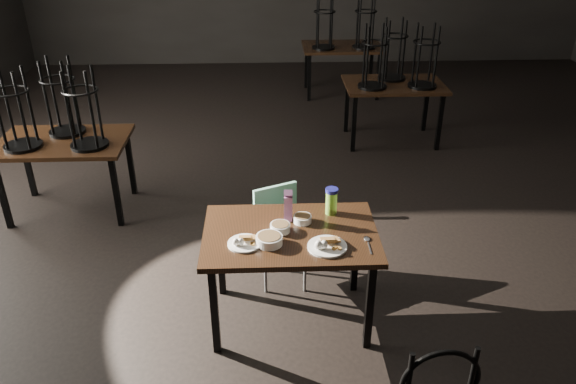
{
  "coord_description": "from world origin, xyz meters",
  "views": [
    {
      "loc": [
        -0.8,
        -4.34,
        2.81
      ],
      "look_at": [
        -0.65,
        -0.68,
        0.85
      ],
      "focal_mm": 35.0,
      "sensor_mm": 36.0,
      "label": 1
    }
  ],
  "objects_px": {
    "juice_carton": "(288,206)",
    "school_chair": "(281,227)",
    "main_table": "(290,242)",
    "water_bottle": "(331,201)"
  },
  "relations": [
    {
      "from": "juice_carton",
      "to": "water_bottle",
      "type": "relative_size",
      "value": 1.19
    },
    {
      "from": "water_bottle",
      "to": "school_chair",
      "type": "bearing_deg",
      "value": 142.62
    },
    {
      "from": "main_table",
      "to": "juice_carton",
      "type": "relative_size",
      "value": 5.01
    },
    {
      "from": "juice_carton",
      "to": "water_bottle",
      "type": "bearing_deg",
      "value": 13.64
    },
    {
      "from": "main_table",
      "to": "juice_carton",
      "type": "bearing_deg",
      "value": 92.88
    },
    {
      "from": "school_chair",
      "to": "water_bottle",
      "type": "bearing_deg",
      "value": -61.42
    },
    {
      "from": "juice_carton",
      "to": "water_bottle",
      "type": "height_order",
      "value": "juice_carton"
    },
    {
      "from": "main_table",
      "to": "water_bottle",
      "type": "xyz_separation_m",
      "value": [
        0.31,
        0.25,
        0.18
      ]
    },
    {
      "from": "water_bottle",
      "to": "school_chair",
      "type": "distance_m",
      "value": 0.59
    },
    {
      "from": "juice_carton",
      "to": "school_chair",
      "type": "height_order",
      "value": "juice_carton"
    }
  ]
}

